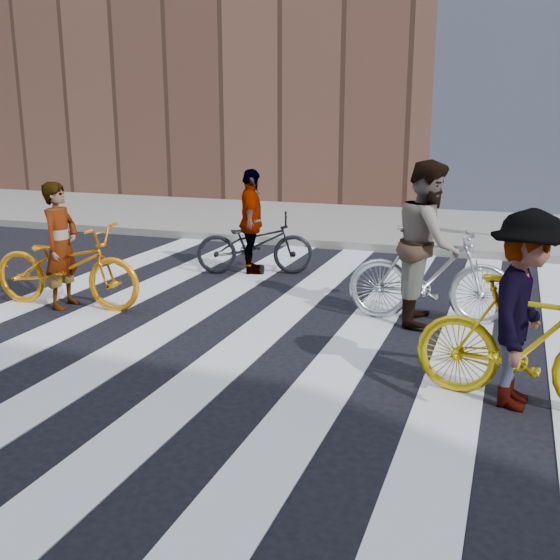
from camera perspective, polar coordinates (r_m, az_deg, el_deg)
The scene contains 11 objects.
ground at distance 7.14m, azimuth 2.03°, elevation -5.38°, with size 100.00×100.00×0.00m, color black.
sidewalk_far at distance 14.25m, azimuth 11.31°, elevation 4.53°, with size 100.00×5.00×0.15m, color gray.
zebra_crosswalk at distance 7.14m, azimuth 2.03°, elevation -5.33°, with size 8.25×10.00×0.01m.
bike_yellow_left at distance 8.71m, azimuth -18.13°, elevation 1.18°, with size 0.71×2.05×1.08m, color orange.
bike_silver_mid at distance 7.86m, azimuth 12.96°, elevation 0.43°, with size 0.54×1.90×1.14m, color silver.
bike_yellow_right at distance 5.81m, azimuth 20.70°, elevation -5.20°, with size 0.52×1.84×1.11m, color yellow.
bike_dark_rear at distance 10.09m, azimuth -2.21°, elevation 3.18°, with size 0.62×1.79×0.94m, color black.
rider_left at distance 8.69m, azimuth -18.53°, elevation 2.87°, with size 0.58×0.38×1.60m, color slate.
rider_mid at distance 7.79m, azimuth 12.75°, elevation 3.18°, with size 0.93×0.72×1.91m, color slate.
rider_right at distance 5.72m, azimuth 20.45°, elevation -2.50°, with size 1.08×0.62×1.67m, color slate.
rider_rear at distance 10.05m, azimuth -2.50°, elevation 5.08°, with size 0.94×0.39×1.61m, color slate.
Camera 1 is at (2.04, -6.42, 2.38)m, focal length 42.00 mm.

